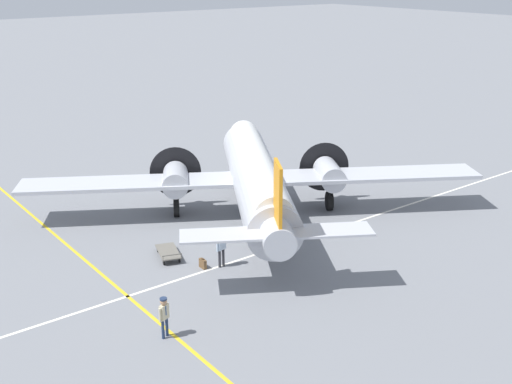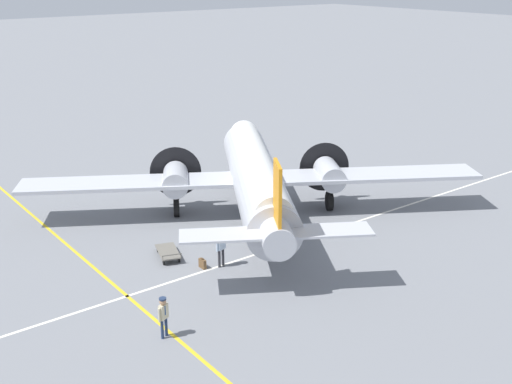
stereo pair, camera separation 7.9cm
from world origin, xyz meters
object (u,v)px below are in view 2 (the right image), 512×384
Objects in this scene: airliner_main at (255,175)px; passenger_boarding at (221,244)px; crew_foreground at (163,313)px; suitcase_near_door at (202,264)px; baggage_cart at (168,252)px.

airliner_main is 12.77× the size of passenger_boarding.
crew_foreground reaches higher than suitcase_near_door.
crew_foreground is at bearing 133.26° from suitcase_near_door.
passenger_boarding is 1.27m from suitcase_near_door.
baggage_cart is (1.98, 0.69, 0.05)m from suitcase_near_door.
suitcase_near_door is at bearing 142.22° from passenger_boarding.
baggage_cart is at bearing 19.15° from suitcase_near_door.
airliner_main is at bearing -58.40° from suitcase_near_door.
airliner_main is 7.17m from suitcase_near_door.
suitcase_near_door is at bearing -158.32° from crew_foreground.
crew_foreground is at bearing 167.31° from baggage_cart.
baggage_cart is (-1.58, 6.47, -2.24)m from airliner_main.
airliner_main is at bearing -57.95° from baggage_cart.
airliner_main is at bearing 25.64° from passenger_boarding.
baggage_cart is (2.36, 1.49, -0.87)m from passenger_boarding.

